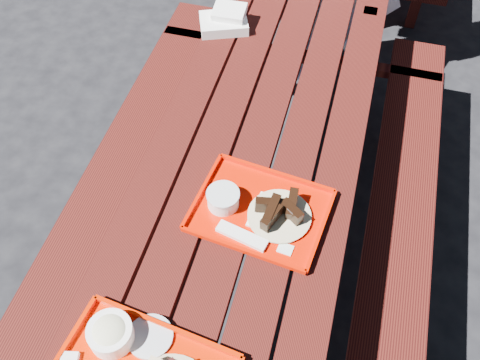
{
  "coord_description": "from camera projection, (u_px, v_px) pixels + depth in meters",
  "views": [
    {
      "loc": [
        0.27,
        -1.14,
        2.19
      ],
      "look_at": [
        0.0,
        -0.15,
        0.82
      ],
      "focal_mm": 40.0,
      "sensor_mm": 36.0,
      "label": 1
    }
  ],
  "objects": [
    {
      "name": "white_cloth",
      "position": [
        225.0,
        20.0,
        2.27
      ],
      "size": [
        0.24,
        0.21,
        0.08
      ],
      "color": "white",
      "rests_on": "picnic_table_near"
    },
    {
      "name": "far_tray",
      "position": [
        257.0,
        210.0,
        1.71
      ],
      "size": [
        0.45,
        0.37,
        0.07
      ],
      "color": "red",
      "rests_on": "picnic_table_near"
    },
    {
      "name": "picnic_table_near",
      "position": [
        250.0,
        191.0,
        2.01
      ],
      "size": [
        1.41,
        2.4,
        0.75
      ],
      "color": "#43120C",
      "rests_on": "ground"
    },
    {
      "name": "ground",
      "position": [
        249.0,
        261.0,
        2.46
      ],
      "size": [
        60.0,
        60.0,
        0.0
      ],
      "primitive_type": "plane",
      "color": "black",
      "rests_on": "ground"
    }
  ]
}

